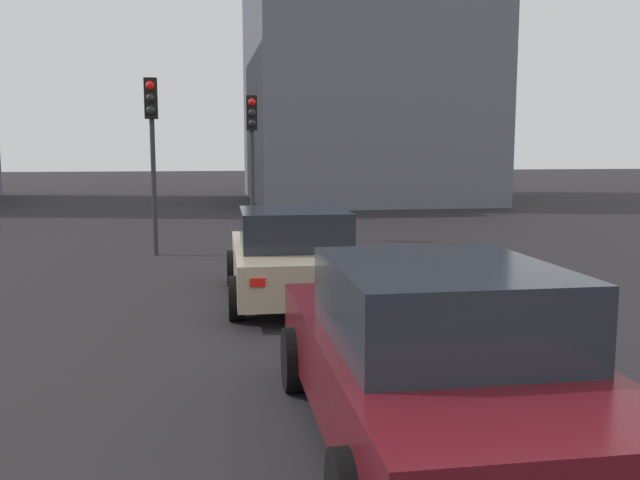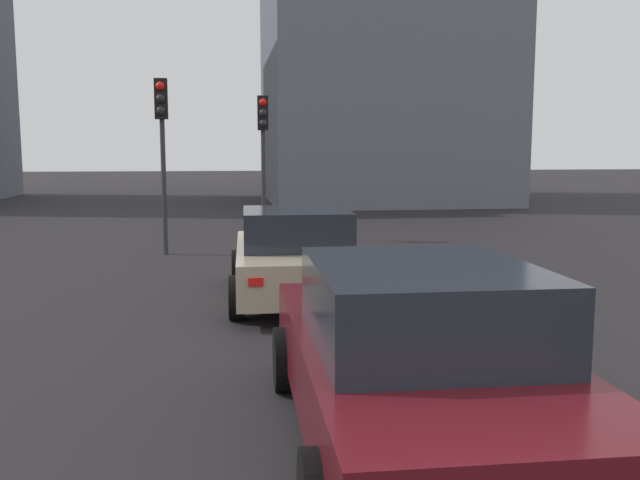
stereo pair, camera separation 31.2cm
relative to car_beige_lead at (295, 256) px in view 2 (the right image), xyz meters
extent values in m
cube|color=tan|center=(0.05, 0.00, -0.14)|extent=(4.09, 1.97, 0.63)
cube|color=#1E232B|center=(-0.15, 0.00, 0.47)|extent=(1.86, 1.69, 0.59)
cylinder|color=black|center=(1.27, -0.97, -0.40)|extent=(0.65, 0.24, 0.64)
cylinder|color=black|center=(1.33, 0.89, -0.40)|extent=(0.65, 0.24, 0.64)
cylinder|color=black|center=(-1.22, -0.89, -0.40)|extent=(0.65, 0.24, 0.64)
cylinder|color=black|center=(-1.17, 0.96, -0.40)|extent=(0.65, 0.24, 0.64)
cube|color=red|center=(-2.00, -0.61, -0.03)|extent=(0.04, 0.20, 0.11)
cube|color=red|center=(-1.96, 0.73, -0.03)|extent=(0.04, 0.20, 0.11)
cube|color=#510F16|center=(-5.57, -0.38, -0.13)|extent=(4.56, 1.95, 0.66)
cube|color=#1E232B|center=(-5.79, -0.37, 0.51)|extent=(2.07, 1.69, 0.62)
cylinder|color=black|center=(-4.18, -1.34, -0.40)|extent=(0.64, 0.23, 0.64)
cylinder|color=black|center=(-4.14, 0.54, -0.40)|extent=(0.64, 0.23, 0.64)
cylinder|color=#2D2D30|center=(5.26, 2.48, 0.83)|extent=(0.11, 0.11, 3.10)
cube|color=black|center=(5.20, 2.48, 2.83)|extent=(0.21, 0.29, 0.90)
sphere|color=red|center=(5.09, 2.48, 3.10)|extent=(0.20, 0.20, 0.20)
sphere|color=black|center=(5.09, 2.48, 2.83)|extent=(0.20, 0.20, 0.20)
sphere|color=black|center=(5.09, 2.48, 2.56)|extent=(0.20, 0.20, 0.20)
cylinder|color=#2D2D30|center=(7.64, 0.06, 0.75)|extent=(0.11, 0.11, 2.93)
cube|color=black|center=(7.58, 0.06, 2.66)|extent=(0.20, 0.28, 0.90)
sphere|color=red|center=(7.47, 0.06, 2.93)|extent=(0.20, 0.20, 0.20)
sphere|color=black|center=(7.47, 0.06, 2.66)|extent=(0.20, 0.20, 0.20)
sphere|color=black|center=(7.47, 0.06, 2.39)|extent=(0.20, 0.20, 0.20)
cube|color=slate|center=(21.93, -6.24, 7.16)|extent=(11.78, 10.44, 15.75)
camera|label=1|loc=(-10.68, 1.42, 1.68)|focal=38.25mm
camera|label=2|loc=(-10.73, 1.12, 1.68)|focal=38.25mm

